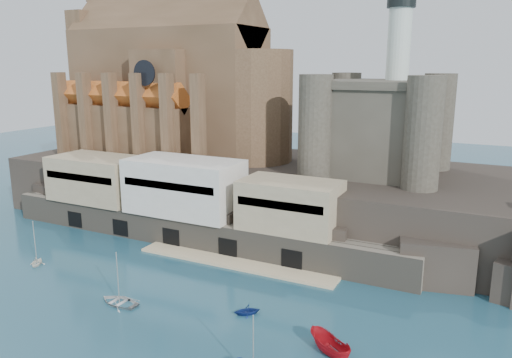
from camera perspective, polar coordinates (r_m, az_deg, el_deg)
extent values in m
plane|color=navy|center=(59.00, -12.95, -15.14)|extent=(300.00, 300.00, 0.00)
cube|color=black|center=(89.45, 3.23, -1.58)|extent=(100.00, 34.00, 10.00)
cube|color=black|center=(98.81, -21.59, -2.28)|extent=(9.00, 5.00, 6.00)
cube|color=black|center=(87.85, -14.54, -3.62)|extent=(9.00, 5.00, 6.00)
cube|color=black|center=(78.13, -5.00, -5.32)|extent=(9.00, 5.00, 6.00)
cube|color=black|center=(71.20, 6.86, -7.22)|extent=(9.00, 5.00, 6.00)
cube|color=black|center=(67.99, 19.81, -8.93)|extent=(9.00, 5.00, 6.00)
cube|color=#6F6759|center=(79.12, -7.24, -5.71)|extent=(70.00, 6.00, 4.50)
cube|color=beige|center=(71.36, -2.41, -9.55)|extent=(30.00, 4.00, 0.40)
cube|color=black|center=(90.94, -19.93, -4.34)|extent=(3.00, 0.40, 2.60)
cube|color=black|center=(84.21, -15.18, -5.38)|extent=(3.00, 0.40, 2.60)
cube|color=black|center=(78.18, -9.63, -6.53)|extent=(3.00, 0.40, 2.60)
cube|color=black|center=(73.03, -3.20, -7.79)|extent=(3.00, 0.40, 2.60)
cube|color=black|center=(68.95, 4.14, -9.10)|extent=(3.00, 0.40, 2.60)
cube|color=tan|center=(90.53, -17.60, 0.11)|extent=(16.00, 9.00, 7.50)
cube|color=silver|center=(79.18, -8.18, -0.83)|extent=(18.00, 9.00, 8.50)
cube|color=tan|center=(71.00, 3.93, -2.97)|extent=(14.00, 8.00, 7.00)
cube|color=brown|center=(101.43, -10.00, 9.71)|extent=(38.00, 14.00, 24.00)
cube|color=brown|center=(101.49, -10.27, 16.49)|extent=(38.00, 13.01, 13.01)
cylinder|color=brown|center=(91.64, -0.22, 8.32)|extent=(14.00, 14.00, 20.00)
cube|color=brown|center=(99.25, -8.07, 8.55)|extent=(10.00, 20.00, 20.00)
cube|color=brown|center=(97.21, -15.07, 5.18)|extent=(28.00, 5.00, 10.00)
cube|color=brown|center=(112.03, -8.63, 6.46)|extent=(28.00, 5.00, 10.00)
cube|color=#B6571F|center=(96.58, -15.30, 9.06)|extent=(28.00, 5.66, 5.66)
cube|color=#B6571F|center=(111.49, -8.75, 9.83)|extent=(28.00, 5.66, 5.66)
cube|color=brown|center=(113.62, -17.93, 10.63)|extent=(4.00, 10.00, 28.00)
cylinder|color=black|center=(89.30, -12.64, 11.74)|extent=(4.40, 0.30, 4.40)
cube|color=brown|center=(103.14, -21.33, 6.84)|extent=(1.60, 2.20, 16.00)
cube|color=brown|center=(98.67, -18.87, 6.79)|extent=(1.60, 2.20, 16.00)
cube|color=brown|center=(94.39, -16.19, 6.72)|extent=(1.60, 2.20, 16.00)
cube|color=brown|center=(90.33, -13.27, 6.63)|extent=(1.60, 2.20, 16.00)
cube|color=brown|center=(86.52, -10.07, 6.51)|extent=(1.60, 2.20, 16.00)
cube|color=brown|center=(83.01, -6.60, 6.35)|extent=(1.60, 2.20, 16.00)
cube|color=#413D33|center=(83.27, 13.82, 5.39)|extent=(16.00, 16.00, 14.00)
cube|color=#413D33|center=(82.66, 14.11, 10.48)|extent=(17.00, 17.00, 1.20)
cylinder|color=#413D33|center=(77.71, 6.75, 5.90)|extent=(5.20, 5.20, 16.00)
cylinder|color=#413D33|center=(73.93, 18.54, 4.95)|extent=(5.20, 5.20, 16.00)
cylinder|color=#413D33|center=(92.84, 10.13, 6.94)|extent=(5.20, 5.20, 16.00)
cylinder|color=#413D33|center=(89.69, 20.02, 6.15)|extent=(5.20, 5.20, 16.00)
cylinder|color=silver|center=(84.19, 16.00, 14.22)|extent=(3.60, 3.60, 12.00)
cylinder|color=black|center=(84.69, 16.31, 18.95)|extent=(4.40, 4.40, 2.00)
imported|color=white|center=(77.41, -23.73, -8.96)|extent=(2.95, 2.55, 2.92)
imported|color=red|center=(52.01, 8.35, -19.09)|extent=(2.85, 2.84, 5.43)
imported|color=silver|center=(62.65, -15.34, -13.54)|extent=(1.26, 3.71, 5.12)
imported|color=navy|center=(58.26, -1.04, -15.17)|extent=(2.80, 2.94, 2.94)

